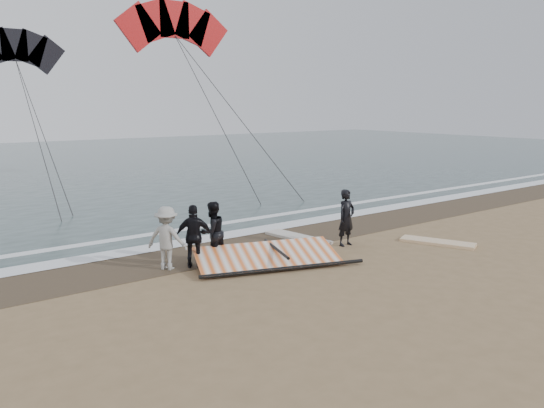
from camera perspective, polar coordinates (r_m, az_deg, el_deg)
The scene contains 12 objects.
ground at distance 14.89m, azimuth 10.17°, elevation -7.36°, with size 120.00×120.00×0.00m, color #8C704C.
sea at distance 44.16m, azimuth -22.59°, elevation 3.95°, with size 120.00×54.00×0.02m, color #233838.
wet_sand at distance 18.14m, azimuth -0.17°, elevation -3.88°, with size 120.00×2.80×0.01m, color #4C3D2B.
foam_near at distance 19.25m, azimuth -2.63°, elevation -2.97°, with size 120.00×0.90×0.01m, color white.
foam_far at distance 20.65m, azimuth -5.25°, elevation -2.07°, with size 120.00×0.45×0.01m, color white.
man_main at distance 17.44m, azimuth 8.00°, elevation -1.47°, with size 0.68×0.44×1.86m, color black.
board_white at distance 18.53m, azimuth 17.38°, elevation -3.94°, with size 0.67×2.39×0.10m, color silver.
board_cream at distance 18.27m, azimuth 2.81°, elevation -3.64°, with size 0.68×2.54×0.11m, color beige.
trio_cluster at distance 15.24m, azimuth -8.92°, elevation -3.38°, with size 2.52×1.41×1.81m.
sail_rig at distance 15.36m, azimuth -0.95°, elevation -5.85°, with size 4.57×2.96×0.52m.
kite_red at distance 31.51m, azimuth -10.42°, elevation 17.89°, with size 7.69×4.68×12.51m.
kite_dark at distance 38.32m, azimuth -25.92°, elevation 14.34°, with size 6.76×8.30×18.06m.
Camera 1 is at (-10.35, -9.68, 4.57)m, focal length 35.00 mm.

